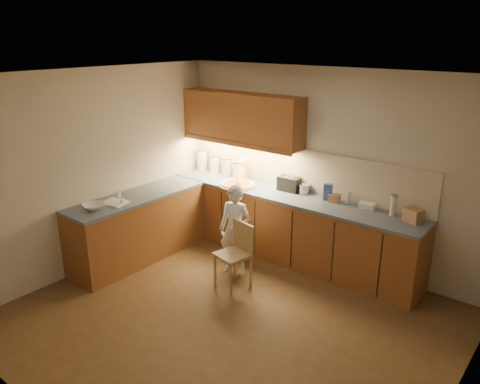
% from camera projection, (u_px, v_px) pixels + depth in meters
% --- Properties ---
extents(room, '(4.54, 4.50, 2.62)m').
position_uv_depth(room, '(227.00, 174.00, 4.59)').
color(room, '#51361B').
rests_on(room, ground).
extents(l_counter, '(3.77, 2.62, 0.92)m').
position_uv_depth(l_counter, '(235.00, 226.00, 6.45)').
color(l_counter, brown).
rests_on(l_counter, ground).
extents(backsplash, '(3.75, 0.02, 0.58)m').
position_uv_depth(backsplash, '(300.00, 169.00, 6.43)').
color(backsplash, beige).
rests_on(backsplash, l_counter).
extents(upper_cabinets, '(1.95, 0.36, 0.73)m').
position_uv_depth(upper_cabinets, '(241.00, 118.00, 6.64)').
color(upper_cabinets, brown).
rests_on(upper_cabinets, ground).
extents(pizza_on_board, '(0.54, 0.54, 0.22)m').
position_uv_depth(pizza_on_board, '(237.00, 184.00, 6.67)').
color(pizza_on_board, tan).
rests_on(pizza_on_board, l_counter).
extents(child, '(0.49, 0.37, 1.19)m').
position_uv_depth(child, '(235.00, 230.00, 5.99)').
color(child, white).
rests_on(child, ground).
extents(wooden_chair, '(0.44, 0.44, 0.82)m').
position_uv_depth(wooden_chair, '(237.00, 250.00, 5.70)').
color(wooden_chair, tan).
rests_on(wooden_chair, ground).
extents(mixing_bowl, '(0.34, 0.34, 0.07)m').
position_uv_depth(mixing_bowl, '(94.00, 206.00, 5.79)').
color(mixing_bowl, silver).
rests_on(mixing_bowl, l_counter).
extents(canister_a, '(0.17, 0.17, 0.34)m').
position_uv_depth(canister_a, '(202.00, 160.00, 7.40)').
color(canister_a, silver).
rests_on(canister_a, l_counter).
extents(canister_b, '(0.16, 0.16, 0.28)m').
position_uv_depth(canister_b, '(215.00, 164.00, 7.29)').
color(canister_b, white).
rests_on(canister_b, l_counter).
extents(canister_c, '(0.15, 0.15, 0.28)m').
position_uv_depth(canister_c, '(227.00, 167.00, 7.12)').
color(canister_c, silver).
rests_on(canister_c, l_counter).
extents(canister_d, '(0.17, 0.17, 0.28)m').
position_uv_depth(canister_d, '(238.00, 170.00, 6.95)').
color(canister_d, silver).
rests_on(canister_d, l_counter).
extents(oil_jug, '(0.13, 0.12, 0.33)m').
position_uv_depth(oil_jug, '(243.00, 170.00, 6.92)').
color(oil_jug, gold).
rests_on(oil_jug, l_counter).
extents(toaster, '(0.31, 0.19, 0.20)m').
position_uv_depth(toaster, '(289.00, 184.00, 6.44)').
color(toaster, black).
rests_on(toaster, l_counter).
extents(steel_pot, '(0.17, 0.17, 0.13)m').
position_uv_depth(steel_pot, '(304.00, 189.00, 6.35)').
color(steel_pot, '#AFAFB4').
rests_on(steel_pot, l_counter).
extents(blue_box, '(0.13, 0.11, 0.22)m').
position_uv_depth(blue_box, '(328.00, 192.00, 6.08)').
color(blue_box, '#364DA4').
rests_on(blue_box, l_counter).
extents(card_box_a, '(0.16, 0.13, 0.10)m').
position_uv_depth(card_box_a, '(334.00, 198.00, 6.03)').
color(card_box_a, tan).
rests_on(card_box_a, l_counter).
extents(white_bottle, '(0.06, 0.06, 0.16)m').
position_uv_depth(white_bottle, '(348.00, 198.00, 5.96)').
color(white_bottle, white).
rests_on(white_bottle, l_counter).
extents(flat_pack, '(0.20, 0.15, 0.07)m').
position_uv_depth(flat_pack, '(367.00, 206.00, 5.81)').
color(flat_pack, white).
rests_on(flat_pack, l_counter).
extents(tall_jar, '(0.08, 0.08, 0.26)m').
position_uv_depth(tall_jar, '(394.00, 205.00, 5.55)').
color(tall_jar, silver).
rests_on(tall_jar, l_counter).
extents(card_box_b, '(0.24, 0.21, 0.15)m').
position_uv_depth(card_box_b, '(413.00, 215.00, 5.39)').
color(card_box_b, '#A07456').
rests_on(card_box_b, l_counter).
extents(dough_cloth, '(0.35, 0.29, 0.02)m').
position_uv_depth(dough_cloth, '(115.00, 203.00, 5.99)').
color(dough_cloth, white).
rests_on(dough_cloth, l_counter).
extents(spice_jar_a, '(0.09, 0.09, 0.09)m').
position_uv_depth(spice_jar_a, '(118.00, 194.00, 6.22)').
color(spice_jar_a, silver).
rests_on(spice_jar_a, l_counter).
extents(spice_jar_b, '(0.07, 0.07, 0.07)m').
position_uv_depth(spice_jar_b, '(122.00, 201.00, 5.95)').
color(spice_jar_b, white).
rests_on(spice_jar_b, l_counter).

